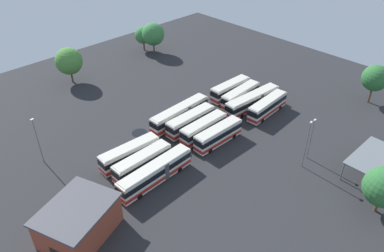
# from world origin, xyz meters

# --- Properties ---
(ground_plane) EXTENTS (107.78, 107.78, 0.00)m
(ground_plane) POSITION_xyz_m (0.00, 0.00, 0.00)
(ground_plane) COLOR #28282B
(bus_row0_slot0) EXTENTS (10.70, 2.72, 3.62)m
(bus_row0_slot0) POSITION_xyz_m (-15.35, -5.00, 1.91)
(bus_row0_slot0) COLOR silver
(bus_row0_slot0) RESTS_ON ground_plane
(bus_row0_slot1) EXTENTS (11.10, 3.11, 3.62)m
(bus_row0_slot1) POSITION_xyz_m (-14.77, -1.50, 1.91)
(bus_row0_slot1) COLOR silver
(bus_row0_slot1) RESTS_ON ground_plane
(bus_row0_slot2) EXTENTS (14.52, 3.51, 3.62)m
(bus_row0_slot2) POSITION_xyz_m (-14.85, 1.81, 1.91)
(bus_row0_slot2) COLOR silver
(bus_row0_slot2) RESTS_ON ground_plane
(bus_row0_slot3) EXTENTS (11.32, 3.18, 3.62)m
(bus_row0_slot3) POSITION_xyz_m (-15.25, 5.38, 1.91)
(bus_row0_slot3) COLOR silver
(bus_row0_slot3) RESTS_ON ground_plane
(bus_row1_slot0) EXTENTS (14.46, 3.04, 3.62)m
(bus_row1_slot0) POSITION_xyz_m (-0.10, -5.33, 1.91)
(bus_row1_slot0) COLOR silver
(bus_row1_slot0) RESTS_ON ground_plane
(bus_row1_slot1) EXTENTS (11.24, 2.61, 3.62)m
(bus_row1_slot1) POSITION_xyz_m (0.22, -1.88, 1.91)
(bus_row1_slot1) COLOR silver
(bus_row1_slot1) RESTS_ON ground_plane
(bus_row1_slot2) EXTENTS (10.57, 2.63, 3.62)m
(bus_row1_slot2) POSITION_xyz_m (0.20, 1.68, 1.91)
(bus_row1_slot2) COLOR silver
(bus_row1_slot2) RESTS_ON ground_plane
(bus_row1_slot3) EXTENTS (10.68, 2.71, 3.62)m
(bus_row1_slot3) POSITION_xyz_m (-0.22, 5.09, 1.91)
(bus_row1_slot3) COLOR silver
(bus_row1_slot3) RESTS_ON ground_plane
(bus_row2_slot1) EXTENTS (11.35, 3.20, 3.62)m
(bus_row2_slot1) POSITION_xyz_m (15.10, -1.86, 1.91)
(bus_row2_slot1) COLOR silver
(bus_row2_slot1) RESTS_ON ground_plane
(bus_row2_slot2) EXTENTS (11.05, 2.65, 3.62)m
(bus_row2_slot2) POSITION_xyz_m (15.02, 1.56, 1.91)
(bus_row2_slot2) COLOR silver
(bus_row2_slot2) RESTS_ON ground_plane
(bus_row2_slot3) EXTENTS (14.46, 3.00, 3.62)m
(bus_row2_slot3) POSITION_xyz_m (15.08, 5.10, 1.91)
(bus_row2_slot3) COLOR silver
(bus_row2_slot3) RESTS_ON ground_plane
(depot_building) EXTENTS (12.63, 11.31, 5.16)m
(depot_building) POSITION_xyz_m (29.72, 6.04, 2.60)
(depot_building) COLOR #99422D
(depot_building) RESTS_ON ground_plane
(maintenance_shelter) EXTENTS (10.54, 5.15, 3.71)m
(maintenance_shelter) POSITION_xyz_m (-12.35, 28.64, 3.52)
(maintenance_shelter) COLOR slate
(maintenance_shelter) RESTS_ON ground_plane
(lamp_post_far_corner) EXTENTS (0.56, 0.28, 9.40)m
(lamp_post_far_corner) POSITION_xyz_m (-5.71, 20.04, 5.12)
(lamp_post_far_corner) COLOR slate
(lamp_post_far_corner) RESTS_ON ground_plane
(lamp_post_near_entrance) EXTENTS (0.56, 0.28, 9.14)m
(lamp_post_near_entrance) POSITION_xyz_m (26.13, -12.76, 4.99)
(lamp_post_near_entrance) COLOR slate
(lamp_post_near_entrance) RESTS_ON ground_plane
(lamp_post_mid_lot) EXTENTS (0.56, 0.28, 8.23)m
(lamp_post_mid_lot) POSITION_xyz_m (-8.46, 19.33, 4.53)
(lamp_post_mid_lot) COLOR slate
(lamp_post_mid_lot) RESTS_ON ground_plane
(tree_northwest) EXTENTS (5.74, 5.74, 8.90)m
(tree_northwest) POSITION_xyz_m (-35.66, 18.35, 6.02)
(tree_northwest) COLOR brown
(tree_northwest) RESTS_ON ground_plane
(tree_west_edge) EXTENTS (4.83, 4.83, 6.87)m
(tree_west_edge) POSITION_xyz_m (-18.24, -40.15, 4.45)
(tree_west_edge) COLOR brown
(tree_west_edge) RESTS_ON ground_plane
(tree_south_edge) EXTENTS (6.26, 6.26, 8.66)m
(tree_south_edge) POSITION_xyz_m (-18.97, -36.54, 5.52)
(tree_south_edge) COLOR brown
(tree_south_edge) RESTS_ON ground_plane
(tree_northeast) EXTENTS (6.46, 6.46, 8.79)m
(tree_northeast) POSITION_xyz_m (6.76, -36.70, 5.55)
(tree_northeast) COLOR brown
(tree_northeast) RESTS_ON ground_plane
(tree_north_edge) EXTENTS (6.10, 6.10, 7.94)m
(tree_north_edge) POSITION_xyz_m (-4.63, 33.53, 4.89)
(tree_north_edge) COLOR brown
(tree_north_edge) RESTS_ON ground_plane
(puddle_near_shelter) EXTENTS (3.12, 3.12, 0.01)m
(puddle_near_shelter) POSITION_xyz_m (8.42, -7.95, 0.00)
(puddle_near_shelter) COLOR black
(puddle_near_shelter) RESTS_ON ground_plane
(puddle_back_corner) EXTENTS (1.80, 1.80, 0.01)m
(puddle_back_corner) POSITION_xyz_m (6.68, 3.88, 0.00)
(puddle_back_corner) COLOR black
(puddle_back_corner) RESTS_ON ground_plane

